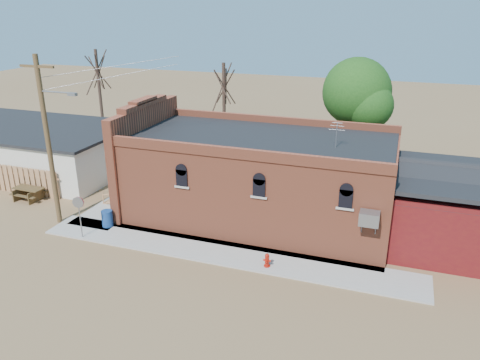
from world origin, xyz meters
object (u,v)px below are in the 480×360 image
(trash_barrel, at_px, (107,218))
(stop_sign, at_px, (79,206))
(fire_hydrant, at_px, (267,260))
(brick_bar, at_px, (254,177))
(picnic_table, at_px, (29,192))
(utility_pole, at_px, (48,138))

(trash_barrel, bearing_deg, stop_sign, -108.80)
(fire_hydrant, bearing_deg, trash_barrel, 165.04)
(brick_bar, xyz_separation_m, picnic_table, (-13.67, -2.29, -1.83))
(brick_bar, relative_size, utility_pole, 1.82)
(brick_bar, relative_size, trash_barrel, 18.40)
(brick_bar, xyz_separation_m, trash_barrel, (-6.94, -3.99, -1.81))
(fire_hydrant, bearing_deg, utility_pole, 168.12)
(trash_barrel, bearing_deg, utility_pole, -173.98)
(utility_pole, bearing_deg, fire_hydrant, -4.03)
(utility_pole, xyz_separation_m, fire_hydrant, (12.06, -0.85, -4.37))
(brick_bar, height_order, utility_pole, utility_pole)
(brick_bar, xyz_separation_m, utility_pole, (-9.79, -4.29, 2.43))
(utility_pole, height_order, picnic_table, utility_pole)
(fire_hydrant, distance_m, trash_barrel, 9.29)
(brick_bar, distance_m, picnic_table, 13.99)
(stop_sign, bearing_deg, utility_pole, 162.25)
(brick_bar, relative_size, stop_sign, 7.38)
(trash_barrel, relative_size, picnic_table, 0.46)
(brick_bar, bearing_deg, fire_hydrant, -66.19)
(stop_sign, height_order, trash_barrel, stop_sign)
(utility_pole, height_order, trash_barrel, utility_pole)
(brick_bar, distance_m, stop_sign, 9.28)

